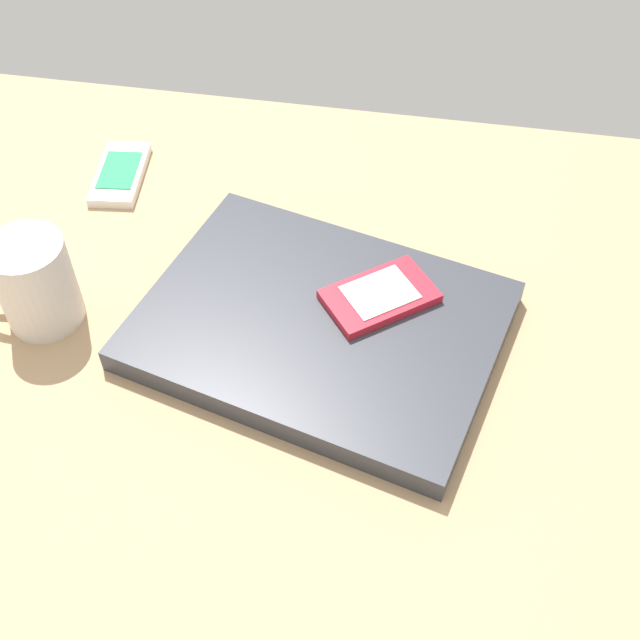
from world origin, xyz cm
name	(u,v)px	position (x,y,z in cm)	size (l,w,h in cm)	color
desk_surface	(290,363)	(0.00, 0.00, 1.50)	(120.00, 80.00, 3.00)	tan
laptop_closed	(320,325)	(-2.35, -2.87, 4.24)	(32.67, 24.44, 2.48)	#33353D
cell_phone_on_laptop	(380,296)	(-7.52, -6.00, 5.98)	(11.88, 11.22, 1.06)	red
cell_phone_on_desk	(120,174)	(24.26, -22.01, 3.57)	(6.33, 11.26, 1.20)	silver
coffee_mug	(33,282)	(24.39, -0.51, 7.66)	(10.70, 7.25, 9.32)	silver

